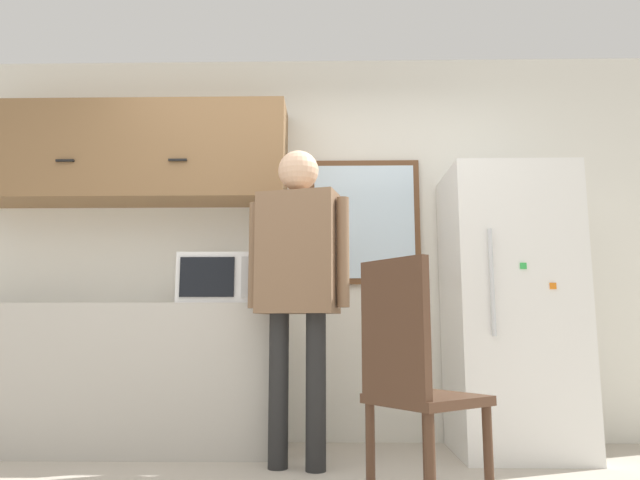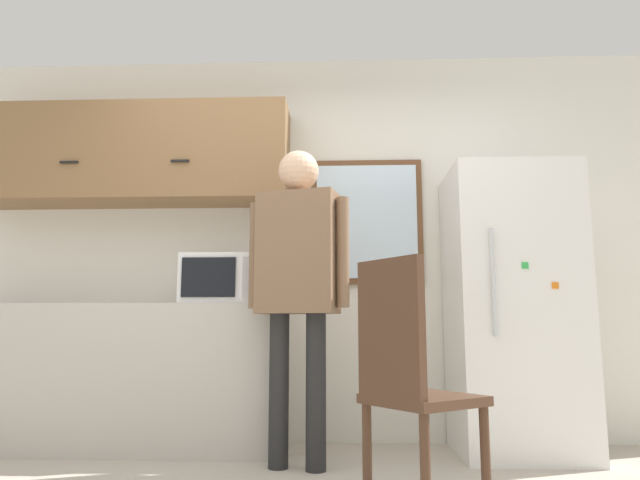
% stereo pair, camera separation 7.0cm
% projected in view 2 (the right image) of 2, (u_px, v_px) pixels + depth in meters
% --- Properties ---
extents(back_wall, '(6.00, 0.06, 2.70)m').
position_uv_depth(back_wall, '(301.00, 243.00, 4.03)').
color(back_wall, silver).
rests_on(back_wall, ground_plane).
extents(counter, '(2.12, 0.57, 0.90)m').
position_uv_depth(counter, '(118.00, 376.00, 3.62)').
color(counter, '#BCB7AD').
rests_on(counter, ground_plane).
extents(upper_cabinets, '(2.12, 0.39, 0.67)m').
position_uv_depth(upper_cabinets, '(136.00, 156.00, 3.95)').
color(upper_cabinets, olive).
extents(microwave, '(0.47, 0.43, 0.31)m').
position_uv_depth(microwave, '(223.00, 280.00, 3.64)').
color(microwave, white).
rests_on(microwave, counter).
extents(person, '(0.58, 0.32, 1.77)m').
position_uv_depth(person, '(298.00, 268.00, 3.22)').
color(person, black).
rests_on(person, ground_plane).
extents(refrigerator, '(0.74, 0.71, 1.74)m').
position_uv_depth(refrigerator, '(513.00, 309.00, 3.53)').
color(refrigerator, white).
rests_on(refrigerator, ground_plane).
extents(chair, '(0.56, 0.56, 1.04)m').
position_uv_depth(chair, '(408.00, 375.00, 2.36)').
color(chair, '#472D1E').
rests_on(chair, ground_plane).
extents(window, '(0.78, 0.05, 0.88)m').
position_uv_depth(window, '(367.00, 222.00, 3.99)').
color(window, brown).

